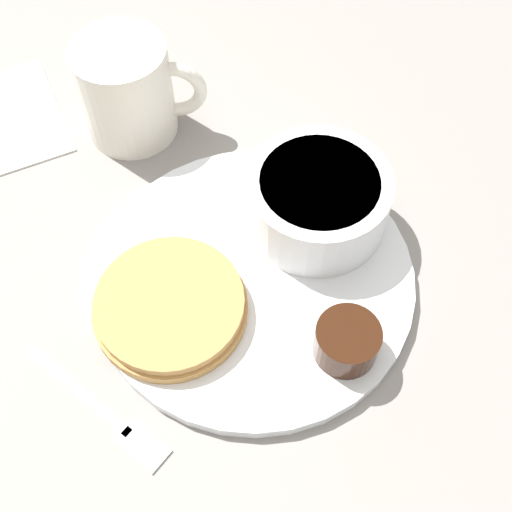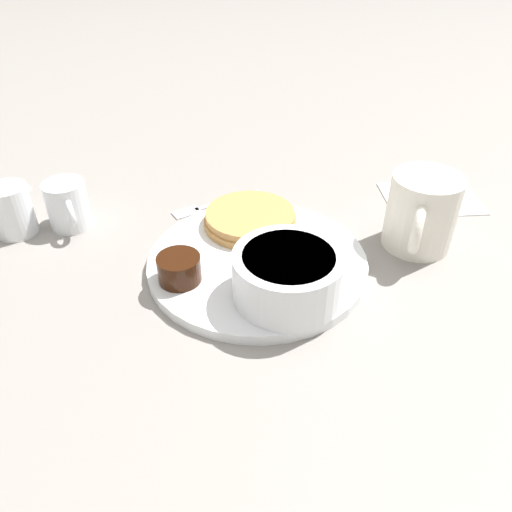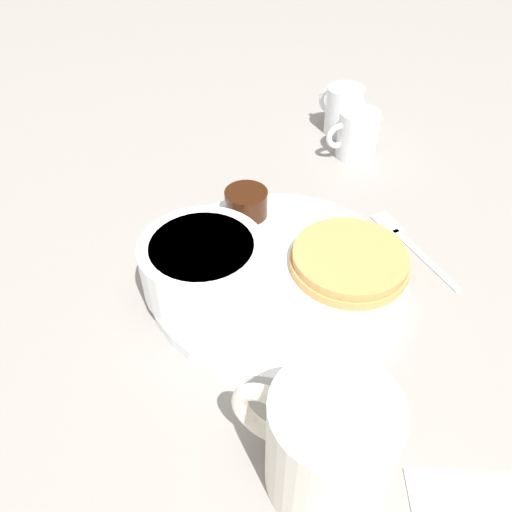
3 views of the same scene
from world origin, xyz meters
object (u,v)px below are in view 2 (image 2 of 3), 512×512
(bowl, at_px, (288,274))
(creamer_pitcher_near, at_px, (68,204))
(plate, at_px, (257,262))
(creamer_pitcher_far, at_px, (11,210))
(coffee_mug, at_px, (421,213))
(fork, at_px, (208,206))

(bowl, xyz_separation_m, creamer_pitcher_near, (0.26, -0.16, -0.01))
(plate, height_order, creamer_pitcher_far, creamer_pitcher_far)
(bowl, height_order, coffee_mug, coffee_mug)
(coffee_mug, height_order, creamer_pitcher_far, coffee_mug)
(plate, relative_size, creamer_pitcher_far, 3.79)
(plate, bearing_deg, coffee_mug, -169.60)
(plate, xyz_separation_m, creamer_pitcher_near, (0.23, -0.10, 0.03))
(plate, xyz_separation_m, coffee_mug, (-0.19, -0.04, 0.04))
(bowl, height_order, creamer_pitcher_near, same)
(coffee_mug, bearing_deg, fork, -21.42)
(fork, bearing_deg, plate, 114.56)
(creamer_pitcher_near, height_order, creamer_pitcher_far, creamer_pitcher_far)
(plate, distance_m, fork, 0.15)
(coffee_mug, relative_size, creamer_pitcher_near, 1.52)
(bowl, distance_m, creamer_pitcher_near, 0.31)
(creamer_pitcher_far, bearing_deg, coffee_mug, 174.46)
(plate, bearing_deg, creamer_pitcher_near, -22.43)
(coffee_mug, relative_size, fork, 0.90)
(bowl, bearing_deg, plate, -67.32)
(creamer_pitcher_near, relative_size, fork, 0.59)
(plate, distance_m, bowl, 0.08)
(plate, bearing_deg, fork, -65.44)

